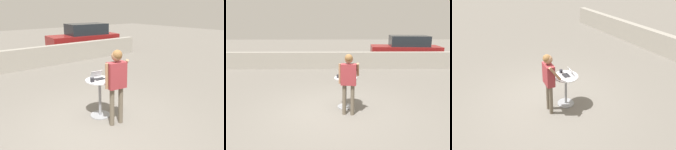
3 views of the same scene
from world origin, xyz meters
The scene contains 7 objects.
ground_plane centered at (0.00, 0.00, 0.00)m, with size 50.00×50.00×0.00m, color slate.
pavement_kerb centered at (0.00, 6.07, 0.47)m, with size 13.43×0.35×0.94m.
cafe_table centered at (0.33, 0.43, 0.61)m, with size 0.70×0.70×0.96m.
laptop centered at (0.33, 0.49, 1.00)m, with size 0.34×0.37×0.19m.
coffee_mug centered at (0.09, 0.41, 1.01)m, with size 0.13×0.10×0.10m.
standing_person centered at (0.38, -0.15, 1.15)m, with size 0.60×0.36×1.78m.
parked_car_near_street centered at (4.54, 7.91, 0.86)m, with size 4.41×2.05×1.72m.
Camera 2 is at (0.01, -6.04, 2.68)m, focal length 35.00 mm.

